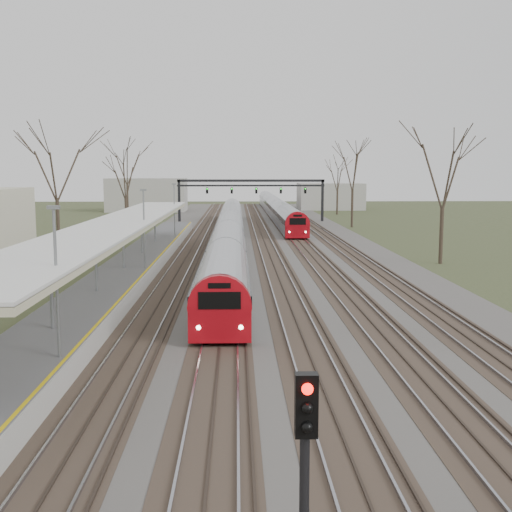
{
  "coord_description": "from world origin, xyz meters",
  "views": [
    {
      "loc": [
        -1.8,
        -6.83,
        7.13
      ],
      "look_at": [
        -0.63,
        32.2,
        2.0
      ],
      "focal_mm": 45.0,
      "sensor_mm": 36.0,
      "label": 1
    }
  ],
  "objects": [
    {
      "name": "train_far",
      "position": [
        4.5,
        96.58,
        1.48
      ],
      "size": [
        2.62,
        75.21,
        3.05
      ],
      "color": "#A4A6AE",
      "rests_on": "ground"
    },
    {
      "name": "platform",
      "position": [
        -9.05,
        37.5,
        0.5
      ],
      "size": [
        3.5,
        69.0,
        1.0
      ],
      "primitive_type": "cube",
      "color": "#9E9B93",
      "rests_on": "ground"
    },
    {
      "name": "track_bed",
      "position": [
        0.26,
        55.0,
        0.06
      ],
      "size": [
        24.0,
        160.0,
        0.22
      ],
      "color": "#474442",
      "rests_on": "ground"
    },
    {
      "name": "canopy",
      "position": [
        -9.05,
        32.99,
        3.93
      ],
      "size": [
        4.1,
        50.0,
        3.11
      ],
      "color": "slate",
      "rests_on": "platform"
    },
    {
      "name": "signal_post",
      "position": [
        -0.75,
        2.61,
        2.72
      ],
      "size": [
        0.35,
        0.45,
        4.1
      ],
      "color": "black",
      "rests_on": "ground"
    },
    {
      "name": "signal_gantry",
      "position": [
        0.29,
        84.99,
        4.91
      ],
      "size": [
        21.0,
        0.59,
        6.08
      ],
      "color": "black",
      "rests_on": "ground"
    },
    {
      "name": "tree_west_far",
      "position": [
        -17.0,
        48.0,
        8.02
      ],
      "size": [
        5.5,
        5.5,
        11.33
      ],
      "color": "#2D231C",
      "rests_on": "ground"
    },
    {
      "name": "tree_east_far",
      "position": [
        14.0,
        42.0,
        7.29
      ],
      "size": [
        5.0,
        5.0,
        10.3
      ],
      "color": "#2D231C",
      "rests_on": "ground"
    },
    {
      "name": "train_near",
      "position": [
        -2.5,
        55.67,
        1.48
      ],
      "size": [
        2.62,
        75.21,
        3.05
      ],
      "color": "#A4A6AE",
      "rests_on": "ground"
    }
  ]
}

